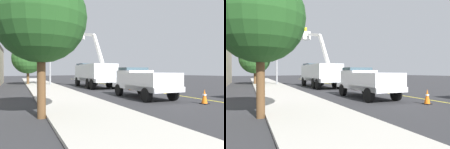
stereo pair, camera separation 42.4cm
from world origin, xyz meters
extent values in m
plane|color=#2D2D30|center=(0.00, 0.00, 0.00)|extent=(120.00, 120.00, 0.00)
cube|color=#B2ADA3|center=(1.34, 7.94, 0.06)|extent=(59.76, 13.52, 0.12)
cube|color=yellow|center=(0.00, 0.00, 0.00)|extent=(49.33, 8.47, 0.01)
cube|color=silver|center=(0.32, 3.08, 0.90)|extent=(8.50, 3.83, 0.36)
cube|color=silver|center=(2.91, 2.64, 1.67)|extent=(2.98, 2.75, 1.60)
cube|color=#384C56|center=(3.11, 2.61, 2.37)|extent=(2.13, 2.37, 0.64)
cube|color=silver|center=(-0.65, 3.24, 1.62)|extent=(5.59, 3.34, 1.80)
cube|color=white|center=(-1.46, 3.61, 4.04)|extent=(1.58, 0.57, 3.06)
cube|color=white|center=(0.46, 3.98, 5.71)|extent=(2.66, 0.78, 0.67)
cube|color=white|center=(1.74, 4.23, 5.76)|extent=(0.90, 0.90, 0.90)
cube|color=yellow|center=(1.74, 4.23, 6.36)|extent=(0.36, 0.24, 0.60)
cylinder|color=black|center=(3.34, 3.71, 0.52)|extent=(1.08, 0.51, 1.04)
cylinder|color=black|center=(2.97, 1.49, 0.52)|extent=(1.08, 0.51, 1.04)
cylinder|color=black|center=(-0.94, 4.43, 0.52)|extent=(1.08, 0.51, 1.04)
cylinder|color=black|center=(-1.32, 2.21, 0.52)|extent=(1.08, 0.51, 1.04)
cylinder|color=black|center=(-2.24, 4.65, 0.52)|extent=(1.08, 0.51, 1.04)
cylinder|color=black|center=(-2.61, 2.43, 0.52)|extent=(1.08, 0.51, 1.04)
cube|color=white|center=(-9.68, 4.76, 0.75)|extent=(5.87, 3.00, 0.30)
cube|color=white|center=(-8.47, 4.56, 1.30)|extent=(2.31, 2.24, 1.10)
cube|color=#384C56|center=(-8.27, 4.53, 1.78)|extent=(1.62, 1.96, 0.56)
cube|color=white|center=(-10.68, 4.93, 1.15)|extent=(3.66, 2.63, 1.10)
cylinder|color=black|center=(-7.70, 5.39, 0.42)|extent=(0.88, 0.44, 0.84)
cylinder|color=black|center=(-8.02, 3.53, 0.42)|extent=(0.88, 0.44, 0.84)
cylinder|color=black|center=(-11.35, 6.00, 0.42)|extent=(0.88, 0.44, 0.84)
cylinder|color=black|center=(-11.66, 4.14, 0.42)|extent=(0.88, 0.44, 0.84)
cube|color=tan|center=(8.12, -4.15, 0.79)|extent=(5.05, 2.67, 0.70)
cube|color=#384C56|center=(8.27, -4.18, 1.39)|extent=(3.69, 2.22, 0.60)
cylinder|color=black|center=(6.37, -4.72, 0.34)|extent=(0.71, 0.35, 0.68)
cylinder|color=black|center=(6.66, -3.04, 0.34)|extent=(0.71, 0.35, 0.68)
cylinder|color=black|center=(9.59, -5.27, 0.34)|extent=(0.71, 0.35, 0.68)
cylinder|color=black|center=(9.88, -3.58, 0.34)|extent=(0.71, 0.35, 0.68)
cube|color=black|center=(-13.53, 3.74, 0.02)|extent=(0.40, 0.40, 0.04)
cone|color=orange|center=(-13.53, 3.74, 0.43)|extent=(0.32, 0.32, 0.77)
cylinder|color=white|center=(-13.53, 3.74, 0.50)|extent=(0.20, 0.20, 0.08)
cube|color=black|center=(-4.55, 1.84, 0.02)|extent=(0.40, 0.40, 0.04)
cone|color=orange|center=(-4.55, 1.84, 0.41)|extent=(0.32, 0.32, 0.73)
cylinder|color=white|center=(-4.55, 1.84, 0.48)|extent=(0.20, 0.20, 0.08)
cube|color=black|center=(4.42, 0.72, 0.02)|extent=(0.40, 0.40, 0.04)
cone|color=orange|center=(4.42, 0.72, 0.39)|extent=(0.32, 0.32, 0.71)
cylinder|color=white|center=(4.42, 0.72, 0.46)|extent=(0.20, 0.20, 0.08)
cylinder|color=gray|center=(6.41, 6.07, 4.04)|extent=(0.22, 0.22, 8.08)
cube|color=gray|center=(3.31, 6.59, 7.04)|extent=(6.23, 1.20, 0.16)
cube|color=gold|center=(3.93, 6.48, 6.49)|extent=(0.21, 0.57, 1.00)
cube|color=black|center=(3.92, 6.39, 6.49)|extent=(0.25, 0.35, 0.84)
cube|color=gold|center=(1.45, 6.90, 6.49)|extent=(0.21, 0.57, 1.00)
cube|color=black|center=(1.43, 6.80, 6.49)|extent=(0.25, 0.35, 0.84)
cylinder|color=brown|center=(-12.30, 12.23, 1.33)|extent=(0.32, 0.32, 2.65)
sphere|color=#1E471C|center=(-12.30, 12.23, 3.88)|extent=(3.50, 3.50, 3.50)
cylinder|color=brown|center=(8.70, 8.24, 1.02)|extent=(0.32, 0.32, 2.05)
sphere|color=#285623|center=(8.70, 8.24, 3.43)|extent=(3.95, 3.95, 3.95)
camera|label=1|loc=(-20.73, 14.52, 1.83)|focal=34.94mm
camera|label=2|loc=(-20.96, 14.16, 1.83)|focal=34.94mm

